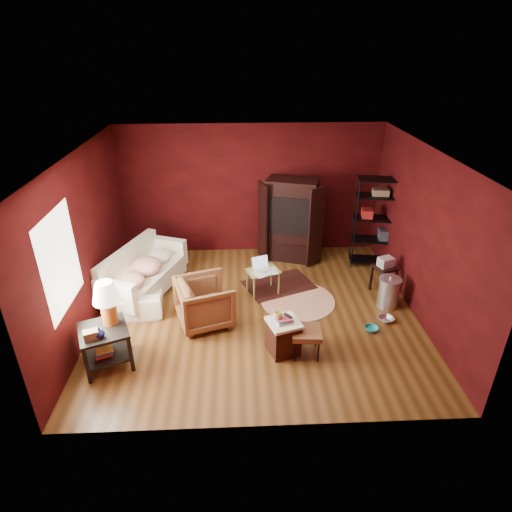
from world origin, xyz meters
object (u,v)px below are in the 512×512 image
at_px(side_table, 105,317).
at_px(tv_armoire, 291,219).
at_px(armchair, 205,300).
at_px(hamper, 283,336).
at_px(sofa, 141,274).
at_px(laptop_desk, 263,273).
at_px(wire_shelving, 378,219).

xyz_separation_m(side_table, tv_armoire, (3.03, 3.19, 0.14)).
distance_m(armchair, hamper, 1.48).
bearing_deg(sofa, side_table, 170.80).
distance_m(sofa, side_table, 1.95).
bearing_deg(laptop_desk, hamper, -103.74).
distance_m(sofa, wire_shelving, 4.79).
bearing_deg(hamper, laptop_desk, 97.02).
relative_size(sofa, hamper, 3.16).
height_order(laptop_desk, tv_armoire, tv_armoire).
distance_m(sofa, armchair, 1.60).
distance_m(sofa, hamper, 3.08).
xyz_separation_m(sofa, armchair, (1.24, -1.01, 0.04)).
bearing_deg(wire_shelving, tv_armoire, 176.84).
bearing_deg(laptop_desk, tv_armoire, 43.84).
height_order(side_table, tv_armoire, tv_armoire).
height_order(side_table, wire_shelving, wire_shelving).
bearing_deg(armchair, tv_armoire, -54.51).
distance_m(sofa, laptop_desk, 2.27).
bearing_deg(hamper, tv_armoire, 81.52).
bearing_deg(tv_armoire, laptop_desk, -98.06).
bearing_deg(laptop_desk, sofa, 155.87).
xyz_separation_m(sofa, hamper, (2.47, -1.83, -0.10)).
relative_size(hamper, tv_armoire, 0.36).
height_order(armchair, side_table, side_table).
relative_size(laptop_desk, tv_armoire, 0.40).
relative_size(armchair, wire_shelving, 0.46).
distance_m(tv_armoire, wire_shelving, 1.76).
xyz_separation_m(hamper, wire_shelving, (2.19, 2.74, 0.75)).
xyz_separation_m(laptop_desk, wire_shelving, (2.39, 1.05, 0.59)).
relative_size(sofa, laptop_desk, 2.82).
xyz_separation_m(side_table, wire_shelving, (4.75, 2.82, 0.25)).
bearing_deg(wire_shelving, laptop_desk, -147.42).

